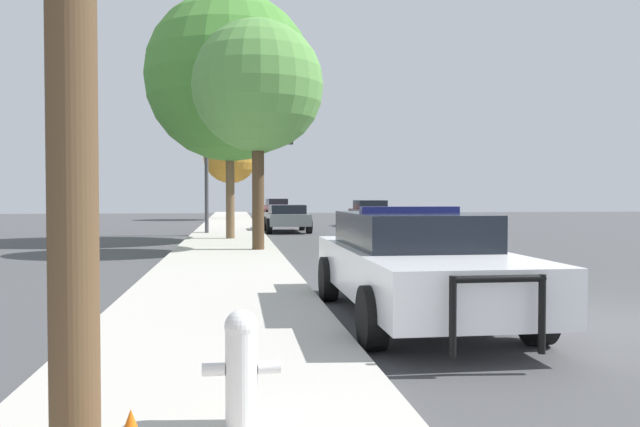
# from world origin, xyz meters

# --- Properties ---
(ground_plane) EXTENTS (110.00, 110.00, 0.00)m
(ground_plane) POSITION_xyz_m (0.00, 0.00, 0.00)
(ground_plane) COLOR #474749
(sidewalk_left) EXTENTS (3.00, 110.00, 0.13)m
(sidewalk_left) POSITION_xyz_m (-5.10, 0.00, 0.07)
(sidewalk_left) COLOR #BCB7AD
(sidewalk_left) RESTS_ON ground_plane
(police_car) EXTENTS (2.14, 5.33, 1.52)m
(police_car) POSITION_xyz_m (-2.46, 0.82, 0.77)
(police_car) COLOR white
(police_car) RESTS_ON ground_plane
(fire_hydrant) EXTENTS (0.52, 0.23, 0.78)m
(fire_hydrant) POSITION_xyz_m (-4.83, -3.22, 0.54)
(fire_hydrant) COLOR white
(fire_hydrant) RESTS_ON sidewalk_left
(traffic_light) EXTENTS (3.71, 0.35, 4.80)m
(traffic_light) POSITION_xyz_m (-4.48, 19.12, 3.54)
(traffic_light) COLOR #424247
(traffic_light) RESTS_ON sidewalk_left
(car_background_distant) EXTENTS (2.11, 4.52, 1.48)m
(car_background_distant) POSITION_xyz_m (-1.55, 41.37, 0.78)
(car_background_distant) COLOR maroon
(car_background_distant) RESTS_ON ground_plane
(car_background_oncoming) EXTENTS (2.03, 3.92, 1.45)m
(car_background_oncoming) POSITION_xyz_m (2.66, 26.46, 0.76)
(car_background_oncoming) COLOR #474C51
(car_background_oncoming) RESTS_ON ground_plane
(car_background_midblock) EXTENTS (2.05, 4.36, 1.27)m
(car_background_midblock) POSITION_xyz_m (-2.43, 21.55, 0.70)
(car_background_midblock) COLOR slate
(car_background_midblock) RESTS_ON ground_plane
(tree_sidewalk_mid) EXTENTS (6.09, 6.09, 8.90)m
(tree_sidewalk_mid) POSITION_xyz_m (-5.00, 15.58, 5.97)
(tree_sidewalk_mid) COLOR brown
(tree_sidewalk_mid) RESTS_ON sidewalk_left
(tree_sidewalk_near) EXTENTS (3.78, 3.78, 6.60)m
(tree_sidewalk_near) POSITION_xyz_m (-4.17, 10.67, 4.81)
(tree_sidewalk_near) COLOR #4C3823
(tree_sidewalk_near) RESTS_ON sidewalk_left
(tree_sidewalk_far) EXTENTS (3.77, 3.77, 6.22)m
(tree_sidewalk_far) POSITION_xyz_m (-5.07, 36.83, 4.44)
(tree_sidewalk_far) COLOR brown
(tree_sidewalk_far) RESTS_ON sidewalk_left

